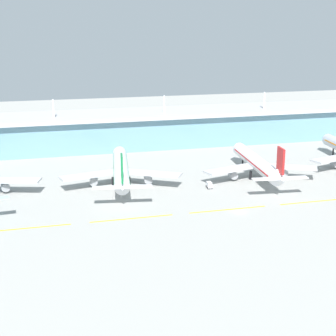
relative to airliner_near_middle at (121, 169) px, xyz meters
name	(u,v)px	position (x,y,z in m)	size (l,w,h in m)	color
ground_plane	(240,212)	(33.75, -42.27, -6.45)	(600.00, 600.00, 0.00)	#9E9E99
terminal_building	(162,128)	(33.75, 66.92, 2.75)	(288.00, 34.00, 27.00)	#6693A8
airliner_near_middle	(121,169)	(0.00, 0.00, 0.00)	(48.23, 63.14, 18.90)	silver
airliner_far_middle	(257,163)	(56.63, -5.39, 0.00)	(48.55, 60.83, 18.90)	white
taxiway_stripe_west	(26,228)	(-37.25, -38.85, -6.43)	(28.00, 0.70, 0.04)	yellow
taxiway_stripe_mid_west	(132,218)	(-3.25, -38.85, -6.43)	(28.00, 0.70, 0.04)	yellow
taxiway_stripe_centre	(228,210)	(30.75, -38.85, -6.43)	(28.00, 0.70, 0.04)	yellow
taxiway_stripe_mid_east	(315,201)	(64.75, -38.85, -6.43)	(28.00, 0.70, 0.04)	yellow
baggage_cart	(209,185)	(32.72, -13.61, -5.18)	(2.28, 3.75, 2.48)	silver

